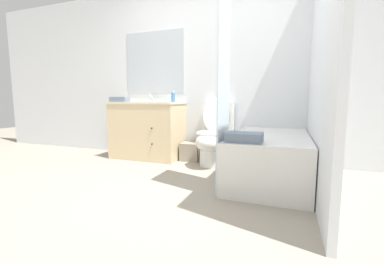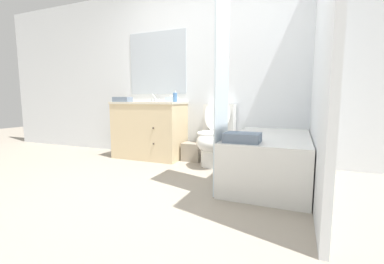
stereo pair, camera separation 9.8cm
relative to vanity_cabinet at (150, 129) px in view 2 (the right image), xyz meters
name	(u,v)px [view 2 (the right image)]	position (x,y,z in m)	size (l,w,h in m)	color
ground_plane	(152,194)	(0.82, -1.30, -0.42)	(14.00, 14.00, 0.00)	gray
wall_back	(209,72)	(0.82, 0.29, 0.83)	(8.00, 0.06, 2.50)	silver
wall_right	(320,57)	(2.19, -0.52, 0.83)	(0.05, 2.56, 2.50)	silver
vanity_cabinet	(150,129)	(0.00, 0.00, 0.00)	(1.03, 0.56, 0.83)	beige
sink_faucet	(155,100)	(0.00, 0.18, 0.44)	(0.14, 0.12, 0.12)	silver
toilet	(214,137)	(1.03, -0.08, -0.05)	(0.42, 0.68, 0.89)	white
bathtub	(270,158)	(1.77, -0.46, -0.17)	(0.77, 1.45, 0.49)	white
shower_curtain	(222,88)	(1.37, -0.95, 0.54)	(0.01, 0.43, 1.91)	silver
wastebasket	(192,152)	(0.66, 0.06, -0.29)	(0.27, 0.23, 0.25)	gray
tissue_box	(172,99)	(0.35, 0.04, 0.44)	(0.14, 0.15, 0.10)	silver
soap_dispenser	(175,97)	(0.43, -0.02, 0.47)	(0.06, 0.06, 0.16)	#4C7AB2
hand_towel_folded	(122,99)	(-0.34, -0.17, 0.44)	(0.26, 0.14, 0.07)	slate
bath_towel_folded	(242,137)	(1.58, -1.02, 0.11)	(0.31, 0.24, 0.08)	slate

